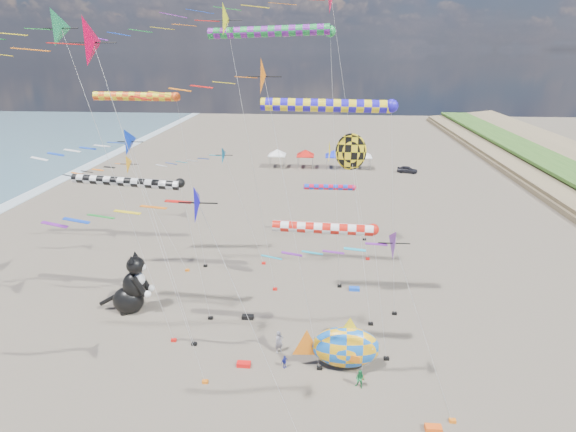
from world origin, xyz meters
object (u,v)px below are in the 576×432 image
(cat_inflatable, at_px, (129,283))
(parked_car, at_px, (407,170))
(fish_inflatable, at_px, (345,347))
(person_adult, at_px, (279,342))
(child_blue, at_px, (284,362))
(child_green, at_px, (360,379))

(cat_inflatable, distance_m, parked_car, 54.10)
(fish_inflatable, xyz_separation_m, person_adult, (-4.40, 1.29, -0.80))
(child_blue, xyz_separation_m, parked_car, (16.55, 51.39, 0.11))
(cat_inflatable, bearing_deg, child_green, -26.22)
(cat_inflatable, relative_size, fish_inflatable, 0.87)
(person_adult, bearing_deg, child_green, -64.47)
(person_adult, xyz_separation_m, child_blue, (0.51, -1.58, -0.36))
(fish_inflatable, xyz_separation_m, parked_car, (12.66, 51.10, -1.05))
(fish_inflatable, bearing_deg, cat_inflatable, 161.22)
(person_adult, relative_size, child_blue, 1.77)
(child_green, height_order, parked_car, child_green)
(cat_inflatable, xyz_separation_m, child_green, (17.53, -7.43, -1.90))
(cat_inflatable, xyz_separation_m, fish_inflatable, (16.62, -5.65, -0.90))
(child_green, xyz_separation_m, parked_car, (11.75, 52.88, -0.05))
(person_adult, distance_m, parked_car, 52.65)
(parked_car, bearing_deg, child_green, -176.54)
(fish_inflatable, bearing_deg, person_adult, 163.66)
(fish_inflatable, distance_m, child_green, 2.24)
(fish_inflatable, xyz_separation_m, child_green, (0.91, -1.78, -1.00))
(child_green, bearing_deg, parked_car, 103.20)
(person_adult, bearing_deg, fish_inflatable, -50.75)
(cat_inflatable, relative_size, parked_car, 1.49)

